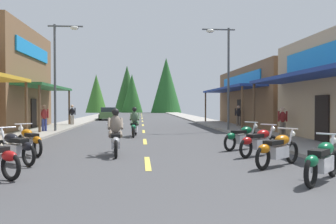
{
  "coord_description": "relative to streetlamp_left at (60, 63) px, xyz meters",
  "views": [
    {
      "loc": [
        -0.21,
        -1.69,
        1.69
      ],
      "look_at": [
        1.75,
        23.19,
        1.17
      ],
      "focal_mm": 37.68,
      "sensor_mm": 36.0,
      "label": 1
    }
  ],
  "objects": [
    {
      "name": "treeline_backdrop",
      "position": [
        4.55,
        55.42,
        0.96
      ],
      "size": [
        20.46,
        11.99,
        11.67
      ],
      "color": "#326823",
      "rests_on": "ground"
    },
    {
      "name": "pedestrian_waiting",
      "position": [
        12.12,
        4.03,
        -3.26
      ],
      "size": [
        0.49,
        0.41,
        1.64
      ],
      "rotation": [
        0.0,
        0.0,
        0.99
      ],
      "color": "#726659",
      "rests_on": "ground"
    },
    {
      "name": "rider_cruising_trailing",
      "position": [
        4.52,
        -2.99,
        -3.56
      ],
      "size": [
        0.6,
        2.14,
        1.57
      ],
      "rotation": [
        0.0,
        0.0,
        1.5
      ],
      "color": "black",
      "rests_on": "ground"
    },
    {
      "name": "rider_cruising_lead",
      "position": [
        4.0,
        -9.87,
        -3.56
      ],
      "size": [
        0.61,
        2.14,
        1.57
      ],
      "rotation": [
        0.0,
        0.0,
        1.65
      ],
      "color": "black",
      "rests_on": "ground"
    },
    {
      "name": "storefront_right_far",
      "position": [
        16.08,
        5.23,
        -1.93
      ],
      "size": [
        8.9,
        13.8,
        4.56
      ],
      "color": "brown",
      "rests_on": "ground"
    },
    {
      "name": "motorcycle_parked_left_3",
      "position": [
        1.09,
        -9.53,
        -3.72
      ],
      "size": [
        1.37,
        1.76,
        1.04
      ],
      "rotation": [
        0.0,
        0.0,
        2.22
      ],
      "color": "black",
      "rests_on": "ground"
    },
    {
      "name": "pedestrian_by_shop",
      "position": [
        -0.58,
        6.75,
        -3.24
      ],
      "size": [
        0.56,
        0.33,
        1.68
      ],
      "rotation": [
        0.0,
        0.0,
        1.37
      ],
      "color": "#B2A599",
      "rests_on": "ground"
    },
    {
      "name": "motorcycle_parked_left_2",
      "position": [
        1.27,
        -11.37,
        -3.72
      ],
      "size": [
        1.63,
        1.54,
        1.04
      ],
      "rotation": [
        0.0,
        0.0,
        2.39
      ],
      "color": "black",
      "rests_on": "ground"
    },
    {
      "name": "pedestrian_strolling",
      "position": [
        12.08,
        -4.24,
        -3.31
      ],
      "size": [
        0.56,
        0.34,
        1.57
      ],
      "rotation": [
        0.0,
        0.0,
        1.81
      ],
      "color": "#726659",
      "rests_on": "ground"
    },
    {
      "name": "sidewalk_left",
      "position": [
        -1.21,
        9.91,
        -4.15
      ],
      "size": [
        2.61,
        89.82,
        0.12
      ],
      "primitive_type": "cube",
      "color": "gray",
      "rests_on": "ground"
    },
    {
      "name": "motorcycle_parked_right_1",
      "position": [
        8.54,
        -12.42,
        -3.72
      ],
      "size": [
        1.75,
        1.4,
        1.04
      ],
      "rotation": [
        0.0,
        0.0,
        0.66
      ],
      "color": "black",
      "rests_on": "ground"
    },
    {
      "name": "pedestrian_browsing",
      "position": [
        -0.9,
        -0.17,
        -3.24
      ],
      "size": [
        0.44,
        0.44,
        1.67
      ],
      "rotation": [
        0.0,
        0.0,
        5.49
      ],
      "color": "#333F8C",
      "rests_on": "ground"
    },
    {
      "name": "streetlamp_right",
      "position": [
        10.06,
        0.14,
        -0.01
      ],
      "size": [
        2.08,
        0.3,
        6.51
      ],
      "color": "#474C51",
      "rests_on": "ground"
    },
    {
      "name": "motorcycle_parked_right_3",
      "position": [
        8.65,
        -8.77,
        -3.72
      ],
      "size": [
        1.8,
        1.32,
        1.04
      ],
      "rotation": [
        0.0,
        0.0,
        0.62
      ],
      "color": "black",
      "rests_on": "ground"
    },
    {
      "name": "parked_car_curbside",
      "position": [
        1.3,
        18.0,
        -3.53
      ],
      "size": [
        2.24,
        4.39,
        1.4
      ],
      "rotation": [
        0.0,
        0.0,
        1.62
      ],
      "color": "#4C723F",
      "rests_on": "ground"
    },
    {
      "name": "centerline_dashes",
      "position": [
        5.03,
        13.61,
        -4.21
      ],
      "size": [
        0.16,
        65.67,
        0.01
      ],
      "color": "#E0C64C",
      "rests_on": "ground"
    },
    {
      "name": "streetlamp_left",
      "position": [
        0.0,
        0.0,
        0.0
      ],
      "size": [
        2.08,
        0.3,
        6.52
      ],
      "color": "#474C51",
      "rests_on": "ground"
    },
    {
      "name": "sidewalk_right",
      "position": [
        11.27,
        9.91,
        -4.15
      ],
      "size": [
        2.61,
        89.82,
        0.12
      ],
      "primitive_type": "cube",
      "color": "#9E9991",
      "rests_on": "ground"
    },
    {
      "name": "motorcycle_parked_right_0",
      "position": [
        8.77,
        -14.36,
        -3.72
      ],
      "size": [
        1.59,
        1.58,
        1.04
      ],
      "rotation": [
        0.0,
        0.0,
        0.78
      ],
      "color": "black",
      "rests_on": "ground"
    },
    {
      "name": "ground",
      "position": [
        5.03,
        9.91,
        -4.26
      ],
      "size": [
        9.86,
        89.82,
        0.1
      ],
      "primitive_type": "cube",
      "color": "#424244"
    },
    {
      "name": "motorcycle_parked_right_2",
      "position": [
        8.71,
        -10.44,
        -3.72
      ],
      "size": [
        1.77,
        1.37,
        1.04
      ],
      "rotation": [
        0.0,
        0.0,
        0.64
      ],
      "color": "black",
      "rests_on": "ground"
    }
  ]
}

